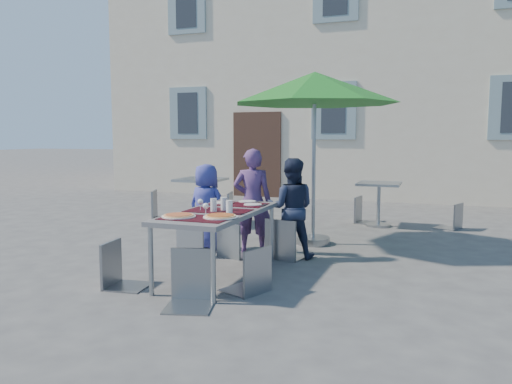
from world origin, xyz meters
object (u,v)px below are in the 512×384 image
at_px(child_2, 291,208).
at_px(chair_4, 251,242).
at_px(dining_table, 218,216).
at_px(child_0, 206,207).
at_px(pizza_near_right, 220,216).
at_px(chair_5, 191,244).
at_px(bg_chair_l_1, 364,194).
at_px(chair_3, 119,237).
at_px(pizza_near_left, 179,216).
at_px(bg_chair_l_0, 160,187).
at_px(cafe_table_0, 201,191).
at_px(child_1, 252,201).
at_px(cafe_table_1, 379,196).
at_px(chair_0, 194,215).
at_px(chair_2, 284,214).
at_px(bg_chair_r_1, 454,201).
at_px(chair_1, 233,219).
at_px(bg_chair_r_0, 224,189).
at_px(patio_umbrella, 315,90).

distance_m(child_2, chair_4, 1.58).
bearing_deg(dining_table, child_0, 121.55).
distance_m(pizza_near_right, child_2, 1.61).
distance_m(child_0, chair_5, 2.31).
bearing_deg(bg_chair_l_1, chair_3, -110.66).
height_order(pizza_near_left, chair_3, chair_3).
bearing_deg(bg_chair_l_0, cafe_table_0, -15.25).
bearing_deg(child_1, child_2, 157.21).
distance_m(cafe_table_0, cafe_table_1, 3.15).
height_order(child_1, cafe_table_1, child_1).
xyz_separation_m(chair_0, chair_2, (1.19, 0.22, 0.04)).
bearing_deg(bg_chair_l_1, chair_5, -99.69).
height_order(child_0, bg_chair_r_1, child_0).
relative_size(dining_table, chair_5, 1.89).
height_order(chair_5, bg_chair_r_1, chair_5).
xyz_separation_m(chair_1, chair_5, (0.35, -1.84, 0.07)).
bearing_deg(bg_chair_r_0, child_2, -48.57).
bearing_deg(dining_table, patio_umbrella, 73.90).
xyz_separation_m(chair_3, cafe_table_1, (2.14, 4.58, 0.01)).
bearing_deg(chair_2, cafe_table_0, 138.37).
bearing_deg(chair_5, bg_chair_l_0, 124.48).
xyz_separation_m(chair_2, cafe_table_1, (0.86, 2.83, -0.05)).
relative_size(pizza_near_right, child_0, 0.30).
xyz_separation_m(child_1, bg_chair_r_1, (2.60, 2.81, -0.22)).
relative_size(chair_0, bg_chair_l_1, 1.03).
height_order(child_2, bg_chair_l_0, child_2).
height_order(chair_2, bg_chair_l_0, bg_chair_l_0).
xyz_separation_m(pizza_near_left, chair_1, (-0.01, 1.44, -0.26)).
xyz_separation_m(child_1, bg_chair_l_1, (1.07, 2.92, -0.18)).
height_order(child_2, chair_4, child_2).
bearing_deg(pizza_near_left, child_2, 67.35).
height_order(dining_table, chair_0, chair_0).
distance_m(chair_0, bg_chair_l_1, 3.76).
relative_size(pizza_near_right, patio_umbrella, 0.14).
bearing_deg(chair_4, pizza_near_left, -171.24).
distance_m(chair_1, chair_5, 1.87).
distance_m(pizza_near_left, cafe_table_1, 4.67).
distance_m(cafe_table_0, bg_chair_l_1, 2.96).
bearing_deg(bg_chair_r_1, cafe_table_0, -165.72).
distance_m(pizza_near_left, pizza_near_right, 0.43).
height_order(patio_umbrella, cafe_table_1, patio_umbrella).
bearing_deg(chair_2, bg_chair_l_0, 145.35).
height_order(pizza_near_left, chair_4, chair_4).
xyz_separation_m(pizza_near_left, chair_4, (0.75, 0.12, -0.25)).
bearing_deg(cafe_table_0, dining_table, -60.05).
height_order(chair_5, bg_chair_l_0, bg_chair_l_0).
relative_size(child_2, cafe_table_1, 1.68).
xyz_separation_m(dining_table, chair_2, (0.46, 1.02, -0.11)).
bearing_deg(child_2, chair_4, 78.07).
distance_m(dining_table, chair_5, 0.97).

